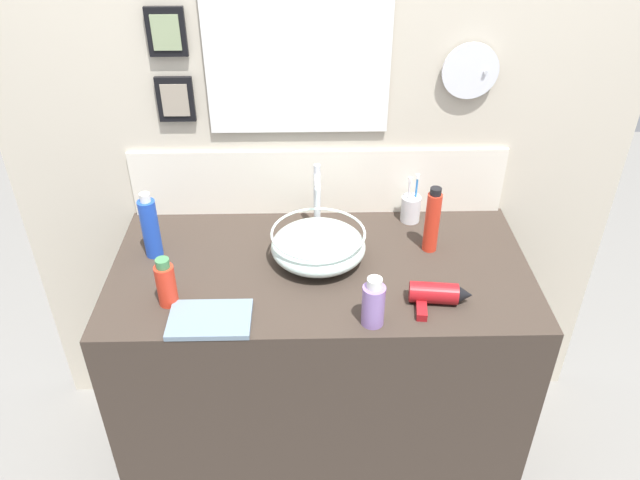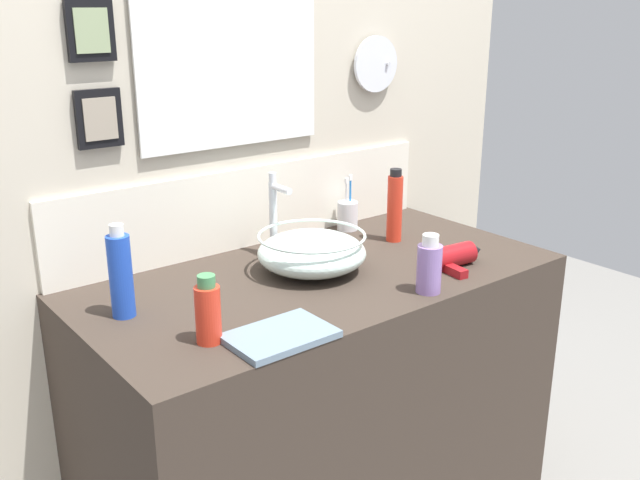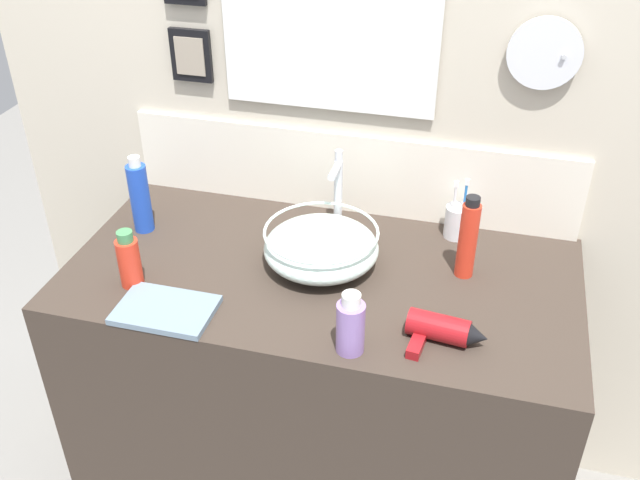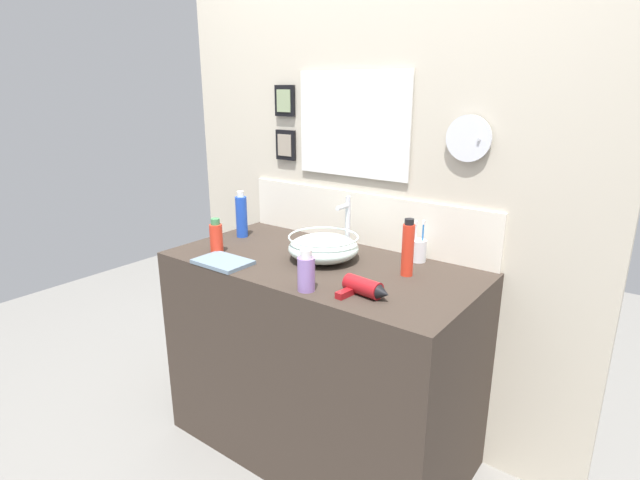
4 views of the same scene
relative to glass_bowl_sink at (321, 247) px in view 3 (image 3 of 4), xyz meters
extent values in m
cube|color=#382D26|center=(0.01, -0.03, -0.52)|extent=(1.34, 0.68, 0.92)
cube|color=beige|center=(0.01, 0.34, 0.29)|extent=(2.17, 0.06, 2.54)
cube|color=silver|center=(0.01, 0.30, 0.07)|extent=(1.31, 0.02, 0.25)
cube|color=white|center=(-0.06, 0.30, 0.50)|extent=(0.53, 0.01, 0.41)
cube|color=white|center=(-0.06, 0.30, 0.50)|extent=(0.59, 0.01, 0.47)
cylinder|color=silver|center=(0.49, 0.29, 0.47)|extent=(0.18, 0.01, 0.18)
cylinder|color=silver|center=(0.54, 0.30, 0.47)|extent=(0.01, 0.06, 0.01)
cube|color=black|center=(-0.46, 0.30, 0.38)|extent=(0.12, 0.02, 0.15)
cube|color=gray|center=(-0.46, 0.29, 0.38)|extent=(0.09, 0.01, 0.11)
ellipsoid|color=silver|center=(0.00, 0.00, 0.00)|extent=(0.30, 0.30, 0.11)
torus|color=silver|center=(0.00, 0.00, 0.05)|extent=(0.30, 0.30, 0.01)
torus|color=#B2B7BC|center=(0.00, 0.00, -0.05)|extent=(0.11, 0.11, 0.01)
cylinder|color=silver|center=(0.00, 0.19, 0.05)|extent=(0.02, 0.02, 0.22)
cylinder|color=silver|center=(0.00, 0.14, 0.15)|extent=(0.02, 0.08, 0.02)
cylinder|color=silver|center=(0.00, 0.19, 0.18)|extent=(0.02, 0.02, 0.03)
cylinder|color=maroon|center=(0.34, -0.22, -0.03)|extent=(0.15, 0.08, 0.06)
cone|color=black|center=(0.43, -0.23, -0.03)|extent=(0.05, 0.06, 0.05)
cube|color=maroon|center=(0.29, -0.26, -0.05)|extent=(0.04, 0.09, 0.02)
cylinder|color=silver|center=(0.33, 0.24, -0.01)|extent=(0.07, 0.07, 0.09)
cylinder|color=blue|center=(0.35, 0.24, 0.03)|extent=(0.01, 0.01, 0.16)
cube|color=white|center=(0.35, 0.24, 0.12)|extent=(0.01, 0.01, 0.02)
cylinder|color=white|center=(0.32, 0.23, 0.02)|extent=(0.01, 0.01, 0.16)
cube|color=white|center=(0.32, 0.23, 0.11)|extent=(0.01, 0.01, 0.02)
cylinder|color=red|center=(0.37, 0.06, 0.05)|extent=(0.05, 0.05, 0.21)
cylinder|color=black|center=(0.37, 0.06, 0.16)|extent=(0.04, 0.04, 0.02)
cylinder|color=blue|center=(-0.54, 0.04, 0.04)|extent=(0.06, 0.06, 0.20)
cylinder|color=silver|center=(-0.54, 0.04, 0.16)|extent=(0.03, 0.03, 0.03)
cylinder|color=#8C6BB2|center=(0.15, -0.31, 0.01)|extent=(0.07, 0.07, 0.13)
cylinder|color=silver|center=(0.15, -0.31, 0.08)|extent=(0.04, 0.04, 0.03)
cylinder|color=red|center=(-0.45, -0.20, 0.01)|extent=(0.06, 0.06, 0.13)
cylinder|color=#3F7F4C|center=(-0.45, -0.20, 0.09)|extent=(0.04, 0.04, 0.03)
cube|color=slate|center=(-0.32, -0.29, -0.05)|extent=(0.24, 0.16, 0.02)
camera|label=1|loc=(-0.03, -1.64, 1.14)|focal=35.00mm
camera|label=2|loc=(-1.14, -1.48, 0.66)|focal=40.00mm
camera|label=3|loc=(0.39, -1.50, 1.04)|focal=40.00mm
camera|label=4|loc=(1.21, -1.64, 0.66)|focal=28.00mm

